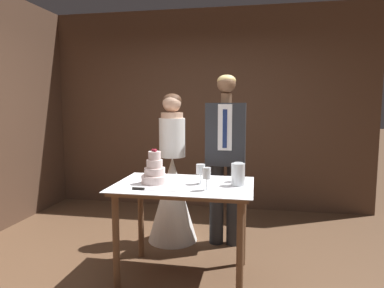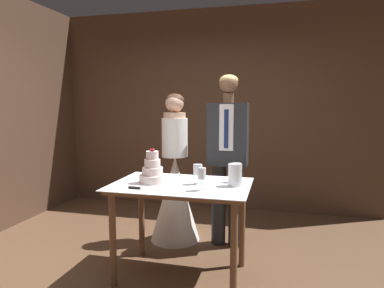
{
  "view_description": "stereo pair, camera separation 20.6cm",
  "coord_description": "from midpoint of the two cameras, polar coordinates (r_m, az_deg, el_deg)",
  "views": [
    {
      "loc": [
        0.72,
        -2.65,
        1.5
      ],
      "look_at": [
        0.14,
        0.53,
        1.12
      ],
      "focal_mm": 32.0,
      "sensor_mm": 36.0,
      "label": 1
    },
    {
      "loc": [
        0.92,
        -2.6,
        1.5
      ],
      "look_at": [
        0.14,
        0.53,
        1.12
      ],
      "focal_mm": 32.0,
      "sensor_mm": 36.0,
      "label": 2
    }
  ],
  "objects": [
    {
      "name": "bride",
      "position": [
        3.78,
        -4.85,
        -7.28
      ],
      "size": [
        0.54,
        0.54,
        1.61
      ],
      "color": "white",
      "rests_on": "ground_plane"
    },
    {
      "name": "hurricane_candle",
      "position": [
        2.87,
        5.64,
        -5.18
      ],
      "size": [
        0.12,
        0.12,
        0.19
      ],
      "color": "silver",
      "rests_on": "cake_table"
    },
    {
      "name": "wall_back",
      "position": [
        4.96,
        0.93,
        5.66
      ],
      "size": [
        4.68,
        0.12,
        2.83
      ],
      "primitive_type": "cube",
      "color": "#513828",
      "rests_on": "ground_plane"
    },
    {
      "name": "tiered_cake",
      "position": [
        2.97,
        -8.22,
        -4.64
      ],
      "size": [
        0.23,
        0.23,
        0.3
      ],
      "color": "beige",
      "rests_on": "cake_table"
    },
    {
      "name": "cake_table",
      "position": [
        2.96,
        -3.38,
        -8.8
      ],
      "size": [
        1.17,
        0.79,
        0.82
      ],
      "color": "brown",
      "rests_on": "ground_plane"
    },
    {
      "name": "wine_glass_middle",
      "position": [
        3.02,
        5.81,
        -4.15
      ],
      "size": [
        0.08,
        0.08,
        0.17
      ],
      "color": "silver",
      "rests_on": "cake_table"
    },
    {
      "name": "cake_knife",
      "position": [
        2.76,
        -9.68,
        -7.48
      ],
      "size": [
        0.4,
        0.02,
        0.02
      ],
      "rotation": [
        0.0,
        0.0,
        -0.0
      ],
      "color": "silver",
      "rests_on": "cake_table"
    },
    {
      "name": "ground_plane",
      "position": [
        3.13,
        -6.55,
        -21.96
      ],
      "size": [
        40.0,
        40.0,
        0.0
      ],
      "primitive_type": "plane",
      "color": "brown"
    },
    {
      "name": "groom",
      "position": [
        3.6,
        4.01,
        -1.47
      ],
      "size": [
        0.41,
        0.25,
        1.8
      ],
      "color": "#282B30",
      "rests_on": "ground_plane"
    },
    {
      "name": "wine_glass_far",
      "position": [
        2.9,
        -0.58,
        -4.39
      ],
      "size": [
        0.08,
        0.08,
        0.17
      ],
      "color": "silver",
      "rests_on": "cake_table"
    },
    {
      "name": "wine_glass_near",
      "position": [
        2.69,
        0.26,
        -5.04
      ],
      "size": [
        0.06,
        0.06,
        0.18
      ],
      "color": "silver",
      "rests_on": "cake_table"
    }
  ]
}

